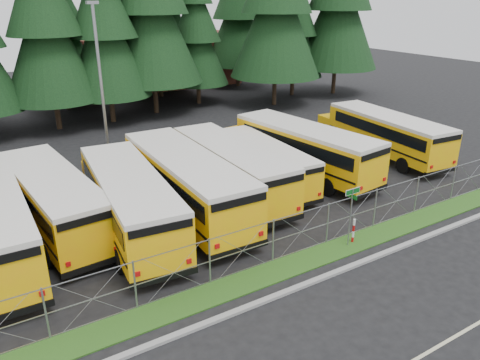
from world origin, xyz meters
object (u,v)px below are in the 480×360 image
Objects in this scene: bus_3 at (183,183)px; bus_east at (383,135)px; bus_1 at (52,201)px; street_sign at (351,205)px; striped_bollard at (353,231)px; bus_4 at (227,169)px; bus_5 at (261,163)px; light_standard at (101,80)px; bus_6 at (300,150)px; bus_2 at (128,202)px.

bus_east is (15.60, 0.98, -0.13)m from bus_3.
street_sign is (10.81, -8.63, 0.55)m from bus_1.
striped_bollard is (0.39, 0.10, -1.43)m from street_sign.
bus_4 reaches higher than striped_bollard.
bus_5 is (2.47, 0.30, -0.21)m from bus_4.
light_standard is at bearing 109.03° from street_sign.
bus_1 is 14.64m from bus_6.
bus_east reaches higher than bus_5.
bus_6 is 9.12m from street_sign.
striped_bollard is at bearing -42.12° from bus_1.
bus_6 is (11.62, 1.74, 0.02)m from bus_2.
bus_6 is (8.55, 1.23, -0.06)m from bus_3.
bus_1 is 10.24m from light_standard.
bus_6 is at bearing 9.71° from bus_3.
street_sign is at bearing -34.05° from bus_2.
bus_5 is 8.15× the size of striped_bollard.
bus_6 reaches higher than bus_east.
bus_4 is at bearing -9.64° from bus_1.
bus_2 is 0.98× the size of bus_6.
bus_2 is 18.73m from bus_east.
bus_east is (21.68, -0.61, -0.00)m from bus_1.
striped_bollard is at bearing -137.95° from bus_east.
bus_6 is at bearing -6.25° from bus_1.
bus_1 is 9.20m from bus_4.
bus_2 is 10.18m from street_sign.
bus_2 is 1.19× the size of bus_5.
bus_5 is 3.48× the size of street_sign.
striped_bollard is (5.11, -6.94, -1.01)m from bus_3.
street_sign is at bearing -54.57° from bus_3.
bus_1 is at bearing 176.78° from bus_4.
bus_2 is at bearing -39.76° from bus_1.
bus_1 is 0.97× the size of bus_2.
bus_4 is at bearing -169.82° from bus_5.
bus_2 is 8.78m from bus_5.
bus_2 is 10.45m from striped_bollard.
striped_bollard is (11.20, -8.53, -0.88)m from bus_1.
striped_bollard is at bearing -69.67° from light_standard.
light_standard is (5.11, 7.91, 4.02)m from bus_1.
bus_3 is 1.04× the size of bus_6.
striped_bollard is (-10.49, -7.92, -0.88)m from bus_east.
bus_4 is 1.01× the size of bus_east.
street_sign is (-10.87, -8.02, 0.56)m from bus_east.
light_standard is (-6.52, 8.38, 4.22)m from bus_5.
bus_4 is at bearing -64.94° from light_standard.
bus_2 is 0.95× the size of bus_3.
bus_1 is 21.69m from bus_east.
bus_5 is 10.06m from bus_east.
bus_3 reaches higher than street_sign.
bus_2 is at bearing -168.91° from bus_3.
bus_2 is at bearing -178.26° from bus_6.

